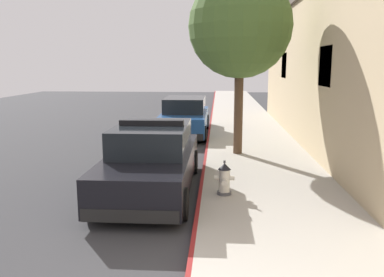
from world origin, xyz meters
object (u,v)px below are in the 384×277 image
(police_cruiser, at_px, (152,160))
(fire_hydrant, at_px, (224,179))
(parked_car_silver_ahead, at_px, (185,117))
(street_tree, at_px, (240,27))

(police_cruiser, relative_size, fire_hydrant, 6.37)
(fire_hydrant, bearing_deg, parked_car_silver_ahead, 100.59)
(police_cruiser, distance_m, parked_car_silver_ahead, 7.84)
(parked_car_silver_ahead, relative_size, street_tree, 0.88)
(parked_car_silver_ahead, height_order, fire_hydrant, parked_car_silver_ahead)
(police_cruiser, relative_size, parked_car_silver_ahead, 1.00)
(police_cruiser, distance_m, street_tree, 5.39)
(police_cruiser, height_order, fire_hydrant, police_cruiser)
(fire_hydrant, distance_m, street_tree, 5.54)
(police_cruiser, bearing_deg, parked_car_silver_ahead, 89.17)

